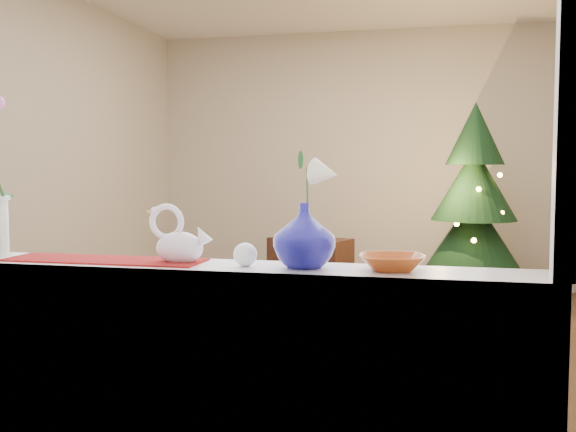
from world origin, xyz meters
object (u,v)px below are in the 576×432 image
Objects in this scene: blue_vase at (304,230)px; paperweight at (245,255)px; amber_dish at (392,264)px; xmas_tree at (474,204)px; side_table at (310,268)px; swan at (180,235)px.

blue_vase is 3.11× the size of paperweight.
paperweight reaches higher than amber_dish.
paperweight is at bearing -103.07° from xmas_tree.
swan is at bearing -65.03° from side_table.
paperweight is 0.47m from amber_dish.
swan is 0.71m from amber_dish.
amber_dish reaches higher than side_table.
blue_vase is 0.13× the size of xmas_tree.
blue_vase is 0.30m from amber_dish.
blue_vase is at bearing 4.46° from paperweight.
blue_vase reaches higher than side_table.
amber_dish is (0.71, 0.00, -0.07)m from swan.
paperweight is (0.23, -0.02, -0.06)m from swan.
amber_dish is 0.09× the size of xmas_tree.
xmas_tree is 1.65m from side_table.
side_table is (-0.34, 4.06, -0.73)m from swan.
paperweight is at bearing -61.80° from side_table.
paperweight reaches higher than side_table.
paperweight is at bearing -12.41° from swan.
amber_dish is 4.24m from side_table.
swan is 4.22m from xmas_tree.
swan is at bearing -106.23° from xmas_tree.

